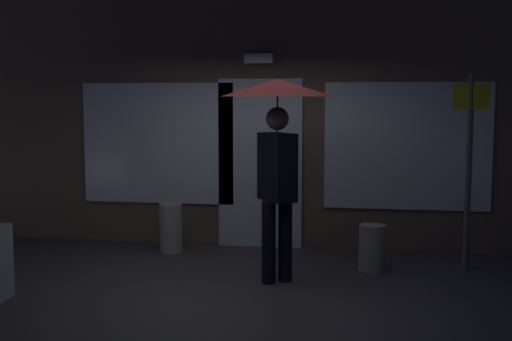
{
  "coord_description": "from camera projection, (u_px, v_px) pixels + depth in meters",
  "views": [
    {
      "loc": [
        1.4,
        -6.44,
        1.97
      ],
      "look_at": [
        0.23,
        0.52,
        1.19
      ],
      "focal_mm": 47.3,
      "sensor_mm": 36.0,
      "label": 1
    }
  ],
  "objects": [
    {
      "name": "sidewalk_bollard",
      "position": [
        171.0,
        228.0,
        8.55
      ],
      "size": [
        0.29,
        0.29,
        0.62
      ],
      "primitive_type": "cylinder",
      "color": "#B2A899",
      "rests_on": "ground"
    },
    {
      "name": "ground_plane",
      "position": [
        225.0,
        294.0,
        6.76
      ],
      "size": [
        18.0,
        18.0,
        0.0
      ],
      "primitive_type": "plane",
      "color": "#423F44"
    },
    {
      "name": "sidewalk_bollard_2",
      "position": [
        372.0,
        248.0,
        7.64
      ],
      "size": [
        0.3,
        0.3,
        0.53
      ],
      "primitive_type": "cylinder",
      "color": "#B2A899",
      "rests_on": "ground"
    },
    {
      "name": "person_with_umbrella",
      "position": [
        277.0,
        121.0,
        7.01
      ],
      "size": [
        1.19,
        1.19,
        2.15
      ],
      "rotation": [
        0.0,
        0.0,
        -0.93
      ],
      "color": "black",
      "rests_on": "ground"
    },
    {
      "name": "street_sign_post",
      "position": [
        469.0,
        159.0,
        7.59
      ],
      "size": [
        0.4,
        0.07,
        2.22
      ],
      "color": "#595B60",
      "rests_on": "ground"
    },
    {
      "name": "building_facade",
      "position": [
        263.0,
        101.0,
        8.85
      ],
      "size": [
        8.53,
        0.48,
        3.87
      ],
      "color": "brown",
      "rests_on": "ground"
    }
  ]
}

